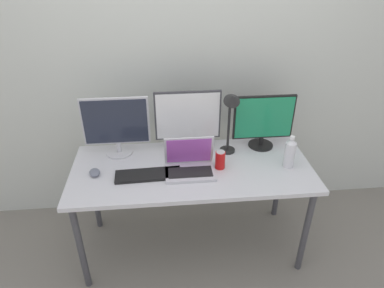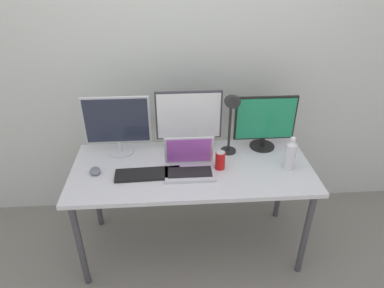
{
  "view_description": "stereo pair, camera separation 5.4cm",
  "coord_description": "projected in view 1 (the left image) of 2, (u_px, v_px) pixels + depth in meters",
  "views": [
    {
      "loc": [
        -0.18,
        -1.9,
        2.05
      ],
      "look_at": [
        0.0,
        0.0,
        0.92
      ],
      "focal_mm": 32.0,
      "sensor_mm": 36.0,
      "label": 1
    },
    {
      "loc": [
        -0.13,
        -1.9,
        2.05
      ],
      "look_at": [
        0.0,
        0.0,
        0.92
      ],
      "focal_mm": 32.0,
      "sensor_mm": 36.0,
      "label": 2
    }
  ],
  "objects": [
    {
      "name": "mouse_by_keyboard",
      "position": [
        95.0,
        172.0,
        2.22
      ],
      "size": [
        0.09,
        0.11,
        0.04
      ],
      "primitive_type": "ellipsoid",
      "rotation": [
        0.0,
        0.0,
        0.34
      ],
      "color": "slate",
      "rests_on": "work_desk"
    },
    {
      "name": "wall_back",
      "position": [
        184.0,
        59.0,
        2.53
      ],
      "size": [
        7.0,
        0.08,
        2.6
      ],
      "primitive_type": "cube",
      "color": "silver",
      "rests_on": "ground"
    },
    {
      "name": "keyboard_main",
      "position": [
        148.0,
        175.0,
        2.21
      ],
      "size": [
        0.43,
        0.15,
        0.02
      ],
      "primitive_type": "cube",
      "rotation": [
        0.0,
        0.0,
        0.04
      ],
      "color": "black",
      "rests_on": "work_desk"
    },
    {
      "name": "desk_lamp",
      "position": [
        231.0,
        111.0,
        2.28
      ],
      "size": [
        0.11,
        0.18,
        0.49
      ],
      "color": "black",
      "rests_on": "work_desk"
    },
    {
      "name": "work_desk",
      "position": [
        192.0,
        175.0,
        2.34
      ],
      "size": [
        1.61,
        0.7,
        0.74
      ],
      "color": "#424247",
      "rests_on": "ground"
    },
    {
      "name": "laptop_silver",
      "position": [
        190.0,
        164.0,
        2.24
      ],
      "size": [
        0.32,
        0.22,
        0.23
      ],
      "color": "silver",
      "rests_on": "work_desk"
    },
    {
      "name": "monitor_right",
      "position": [
        264.0,
        120.0,
        2.44
      ],
      "size": [
        0.44,
        0.18,
        0.4
      ],
      "color": "black",
      "rests_on": "work_desk"
    },
    {
      "name": "monitor_center",
      "position": [
        188.0,
        119.0,
        2.39
      ],
      "size": [
        0.46,
        0.18,
        0.45
      ],
      "color": "#38383D",
      "rests_on": "work_desk"
    },
    {
      "name": "water_bottle",
      "position": [
        290.0,
        153.0,
        2.26
      ],
      "size": [
        0.07,
        0.07,
        0.23
      ],
      "color": "silver",
      "rests_on": "work_desk"
    },
    {
      "name": "ground_plane",
      "position": [
        192.0,
        245.0,
        2.68
      ],
      "size": [
        16.0,
        16.0,
        0.0
      ],
      "primitive_type": "plane",
      "color": "gray"
    },
    {
      "name": "monitor_left",
      "position": [
        116.0,
        125.0,
        2.34
      ],
      "size": [
        0.46,
        0.19,
        0.43
      ],
      "color": "silver",
      "rests_on": "work_desk"
    },
    {
      "name": "soda_can_near_keyboard",
      "position": [
        220.0,
        160.0,
        2.27
      ],
      "size": [
        0.07,
        0.07,
        0.13
      ],
      "color": "red",
      "rests_on": "work_desk"
    }
  ]
}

